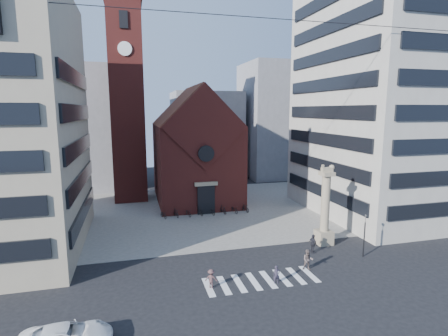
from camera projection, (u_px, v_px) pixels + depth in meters
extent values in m
plane|color=black|center=(244.00, 266.00, 32.31)|extent=(120.00, 120.00, 0.00)
cube|color=gray|center=(203.00, 210.00, 50.43)|extent=(46.00, 30.00, 0.05)
cube|color=maroon|center=(195.00, 163.00, 55.17)|extent=(12.00, 16.00, 12.00)
cube|color=brown|center=(194.00, 125.00, 54.57)|extent=(12.00, 15.40, 12.00)
cube|color=maroon|center=(205.00, 127.00, 46.60)|extent=(11.76, 0.50, 11.76)
cylinder|color=black|center=(206.00, 154.00, 46.75)|extent=(2.20, 0.30, 2.20)
cube|color=black|center=(206.00, 200.00, 48.05)|extent=(2.40, 0.30, 4.00)
cube|color=tan|center=(206.00, 184.00, 47.63)|extent=(3.20, 0.40, 0.50)
cube|color=maroon|center=(127.00, 105.00, 54.03)|extent=(5.00, 5.00, 30.00)
cylinder|color=white|center=(125.00, 49.00, 50.24)|extent=(2.00, 0.20, 2.00)
cube|color=black|center=(123.00, 19.00, 49.58)|extent=(1.20, 0.20, 2.40)
cube|color=#AFAB9F|center=(386.00, 97.00, 47.17)|extent=(18.00, 22.00, 32.00)
cube|color=gray|center=(72.00, 128.00, 63.62)|extent=(16.00, 14.00, 22.00)
cube|color=gray|center=(206.00, 135.00, 75.26)|extent=(14.00, 12.00, 18.00)
cube|color=gray|center=(281.00, 121.00, 75.94)|extent=(16.00, 14.00, 24.00)
cube|color=tan|center=(324.00, 237.00, 37.57)|extent=(1.60, 1.60, 1.50)
cylinder|color=tan|center=(325.00, 203.00, 36.95)|extent=(0.90, 0.90, 6.00)
cube|color=tan|center=(327.00, 174.00, 36.43)|extent=(1.30, 1.30, 0.40)
cube|color=tan|center=(327.00, 170.00, 36.36)|extent=(1.20, 0.50, 0.55)
sphere|color=tan|center=(332.00, 167.00, 36.46)|extent=(0.56, 0.56, 0.56)
cube|color=tan|center=(323.00, 166.00, 36.17)|extent=(0.25, 0.15, 0.35)
cylinder|color=black|center=(364.00, 240.00, 34.09)|extent=(0.12, 0.12, 3.50)
imported|color=black|center=(366.00, 219.00, 33.74)|extent=(0.13, 0.16, 0.80)
imported|color=#2C2736|center=(277.00, 275.00, 28.99)|extent=(0.57, 0.39, 1.53)
imported|color=#62524F|center=(308.00, 260.00, 31.39)|extent=(1.15, 1.05, 1.91)
imported|color=black|center=(313.00, 244.00, 35.14)|extent=(0.67, 1.20, 1.94)
imported|color=#4D3334|center=(211.00, 279.00, 28.26)|extent=(1.16, 0.92, 1.57)
imported|color=black|center=(164.00, 214.00, 46.44)|extent=(1.19, 2.00, 0.99)
imported|color=black|center=(176.00, 213.00, 46.84)|extent=(1.04, 1.90, 1.10)
imported|color=black|center=(188.00, 213.00, 47.26)|extent=(1.19, 2.00, 0.99)
imported|color=black|center=(200.00, 211.00, 47.66)|extent=(1.04, 1.90, 1.10)
imported|color=black|center=(211.00, 211.00, 48.08)|extent=(1.19, 2.00, 0.99)
imported|color=black|center=(223.00, 210.00, 48.48)|extent=(1.04, 1.90, 1.10)
imported|color=black|center=(234.00, 209.00, 48.90)|extent=(1.19, 2.00, 0.99)
imported|color=black|center=(245.00, 208.00, 49.31)|extent=(1.04, 1.90, 1.10)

